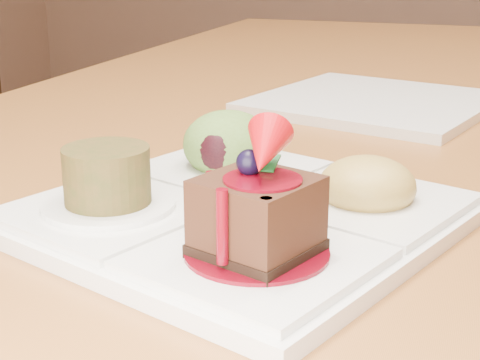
% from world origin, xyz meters
% --- Properties ---
extents(dining_table, '(1.00, 1.80, 0.75)m').
position_xyz_m(dining_table, '(0.00, 0.00, 0.68)').
color(dining_table, '#995627').
rests_on(dining_table, ground).
extents(sampler_plate, '(0.35, 0.35, 0.10)m').
position_xyz_m(sampler_plate, '(-0.04, -0.53, 0.77)').
color(sampler_plate, white).
rests_on(sampler_plate, dining_table).
extents(second_plate, '(0.33, 0.33, 0.01)m').
position_xyz_m(second_plate, '(-0.01, -0.10, 0.76)').
color(second_plate, white).
rests_on(second_plate, dining_table).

